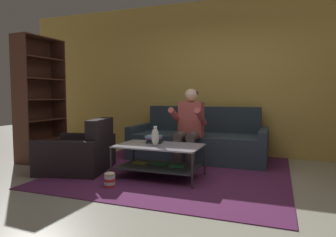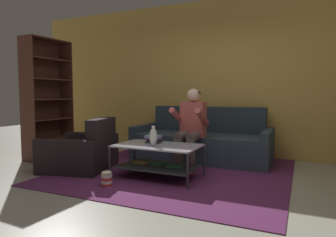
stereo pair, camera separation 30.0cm
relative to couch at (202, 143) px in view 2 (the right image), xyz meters
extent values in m
plane|color=#AAA898|center=(0.22, -1.84, -0.30)|extent=(16.80, 16.80, 0.00)
cube|color=gold|center=(0.22, 0.62, 1.15)|extent=(8.40, 0.12, 2.90)
cube|color=#2E3C47|center=(0.00, -0.06, -0.07)|extent=(2.07, 0.97, 0.45)
cube|color=#27333D|center=(0.00, 0.34, 0.39)|extent=(2.07, 0.18, 0.46)
cube|color=#2E3C47|center=(-1.10, -0.06, -0.01)|extent=(0.13, 0.97, 0.57)
cube|color=#2E3C47|center=(1.10, -0.06, -0.01)|extent=(0.13, 0.97, 0.57)
cylinder|color=brown|center=(-0.10, -0.85, -0.07)|extent=(0.14, 0.14, 0.45)
cylinder|color=brown|center=(0.10, -0.85, -0.07)|extent=(0.14, 0.14, 0.45)
cylinder|color=brown|center=(-0.10, -0.67, 0.20)|extent=(0.14, 0.42, 0.14)
cylinder|color=brown|center=(0.10, -0.67, 0.20)|extent=(0.14, 0.42, 0.14)
cube|color=#BF5450|center=(0.00, -0.46, 0.44)|extent=(0.38, 0.22, 0.56)
cylinder|color=#BF5450|center=(-0.20, -0.64, 0.49)|extent=(0.09, 0.49, 0.31)
cylinder|color=#BF5450|center=(0.20, -0.64, 0.49)|extent=(0.09, 0.49, 0.31)
sphere|color=beige|center=(0.00, -0.46, 0.83)|extent=(0.21, 0.21, 0.21)
ellipsoid|color=black|center=(0.00, -0.44, 0.85)|extent=(0.21, 0.21, 0.13)
cube|color=#B3B3C3|center=(-0.19, -1.36, 0.15)|extent=(1.14, 0.68, 0.02)
cube|color=#323A3D|center=(-0.19, -1.36, -0.14)|extent=(1.05, 0.63, 0.02)
cylinder|color=#363335|center=(-0.75, -1.69, -0.07)|extent=(0.03, 0.03, 0.45)
cylinder|color=#363335|center=(0.37, -1.69, -0.07)|extent=(0.03, 0.03, 0.45)
cylinder|color=#363335|center=(-0.75, -1.04, -0.07)|extent=(0.03, 0.03, 0.45)
cylinder|color=#363335|center=(0.37, -1.04, -0.07)|extent=(0.03, 0.03, 0.45)
cube|color=#AFB546|center=(-0.48, -1.34, -0.12)|extent=(0.23, 0.16, 0.02)
cube|color=#2B8547|center=(-0.21, -1.30, -0.12)|extent=(0.22, 0.18, 0.02)
cube|color=#2C874A|center=(0.06, -1.36, -0.12)|extent=(0.22, 0.15, 0.03)
cube|color=#5C2451|center=(-0.09, -0.81, -0.29)|extent=(3.18, 3.31, 0.01)
cube|color=#694E64|center=(-0.09, -0.81, -0.29)|extent=(1.75, 1.82, 0.00)
ellipsoid|color=silver|center=(-0.21, -1.45, 0.27)|extent=(0.10, 0.10, 0.24)
cylinder|color=silver|center=(-0.21, -1.45, 0.39)|extent=(0.05, 0.05, 0.05)
cube|color=#282B28|center=(-0.32, -1.23, 0.17)|extent=(0.23, 0.19, 0.03)
cube|color=#1E2D2F|center=(-0.32, -1.22, 0.20)|extent=(0.18, 0.16, 0.03)
cube|color=#853A8F|center=(-0.32, -1.23, 0.22)|extent=(0.21, 0.16, 0.02)
cube|color=#6E99AE|center=(-0.33, -1.22, 0.24)|extent=(0.20, 0.16, 0.03)
cube|color=#512C22|center=(-2.57, -1.42, 0.75)|extent=(0.35, 0.04, 2.10)
cube|color=#512C22|center=(-2.53, -0.57, 0.75)|extent=(0.35, 0.04, 2.10)
cube|color=#512C22|center=(-2.72, -0.98, 0.75)|extent=(0.07, 0.87, 2.10)
cube|color=#512C22|center=(-2.55, -0.99, -0.29)|extent=(0.39, 0.85, 0.02)
cube|color=#512C22|center=(-2.55, -0.99, 0.05)|extent=(0.39, 0.85, 0.02)
cube|color=#512C22|center=(-2.55, -0.99, 0.40)|extent=(0.39, 0.85, 0.02)
cube|color=#512C22|center=(-2.55, -0.99, 0.75)|extent=(0.39, 0.85, 0.02)
cube|color=#512C22|center=(-2.55, -0.99, 1.10)|extent=(0.39, 0.85, 0.02)
cube|color=#512C22|center=(-2.55, -0.99, 1.46)|extent=(0.39, 0.85, 0.02)
cube|color=#512C22|center=(-2.55, -0.99, 1.80)|extent=(0.39, 0.85, 0.02)
cube|color=red|center=(-2.53, -1.37, -0.16)|extent=(0.23, 0.06, 0.23)
cube|color=silver|center=(-2.57, -1.32, -0.14)|extent=(0.32, 0.06, 0.29)
cube|color=#2C1F26|center=(-2.55, -1.27, -0.15)|extent=(0.27, 0.06, 0.26)
cube|color=gold|center=(-2.54, -1.21, -0.17)|extent=(0.27, 0.06, 0.22)
cube|color=gold|center=(-2.55, -1.15, -0.13)|extent=(0.29, 0.06, 0.29)
cube|color=#242D24|center=(-2.54, -1.11, -0.13)|extent=(0.28, 0.04, 0.29)
cube|color=black|center=(-1.49, -1.43, -0.09)|extent=(1.04, 0.90, 0.41)
cube|color=black|center=(-1.13, -1.35, 0.30)|extent=(0.31, 0.74, 0.37)
cube|color=black|center=(-1.58, -1.02, -0.04)|extent=(0.91, 0.30, 0.51)
cube|color=black|center=(-1.40, -1.83, -0.04)|extent=(0.91, 0.30, 0.51)
cylinder|color=red|center=(-0.60, -1.97, -0.28)|extent=(0.14, 0.14, 0.04)
cylinder|color=white|center=(-0.60, -1.97, -0.24)|extent=(0.14, 0.14, 0.04)
cylinder|color=red|center=(-0.60, -1.97, -0.20)|extent=(0.14, 0.14, 0.04)
cylinder|color=white|center=(-0.60, -1.97, -0.17)|extent=(0.14, 0.14, 0.04)
ellipsoid|color=beige|center=(-0.60, -1.97, -0.13)|extent=(0.13, 0.13, 0.05)
camera|label=1|loc=(1.32, -5.08, 0.83)|focal=32.00mm
camera|label=2|loc=(1.59, -4.96, 0.83)|focal=32.00mm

